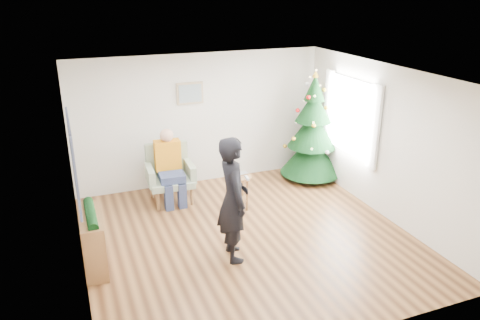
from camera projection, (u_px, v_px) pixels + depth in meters
name	position (u px, v px, depth m)	size (l,w,h in m)	color
floor	(248.00, 237.00, 7.49)	(5.00, 5.00, 0.00)	brown
ceiling	(249.00, 75.00, 6.58)	(5.00, 5.00, 0.00)	white
wall_back	(200.00, 120.00, 9.21)	(5.00, 5.00, 0.00)	silver
wall_front	(339.00, 241.00, 4.85)	(5.00, 5.00, 0.00)	silver
wall_left	(74.00, 186.00, 6.18)	(5.00, 5.00, 0.00)	silver
wall_right	(385.00, 142.00, 7.88)	(5.00, 5.00, 0.00)	silver
window_panel	(351.00, 117.00, 8.68)	(0.04, 1.30, 1.40)	white
curtains	(350.00, 117.00, 8.67)	(0.05, 1.75, 1.50)	white
christmas_tree	(312.00, 131.00, 9.46)	(1.24, 1.24, 2.25)	#3F2816
stool	(239.00, 192.00, 8.33)	(0.43, 0.43, 0.64)	brown
laptop	(239.00, 175.00, 8.21)	(0.35, 0.23, 0.03)	silver
armchair	(170.00, 181.00, 8.66)	(0.88, 0.80, 1.05)	gray
seated_person	(170.00, 166.00, 8.49)	(0.48, 0.69, 1.37)	navy
standing_man	(233.00, 199.00, 6.65)	(0.68, 0.45, 1.86)	black
game_controller	(247.00, 178.00, 6.58)	(0.04, 0.13, 0.04)	white
console	(94.00, 241.00, 6.61)	(0.30, 1.00, 0.80)	brown
garland	(91.00, 214.00, 6.46)	(0.14, 0.14, 0.90)	black
tapestry	(73.00, 160.00, 6.37)	(0.03, 1.50, 1.15)	black
framed_picture	(190.00, 93.00, 8.92)	(0.52, 0.05, 0.42)	tan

